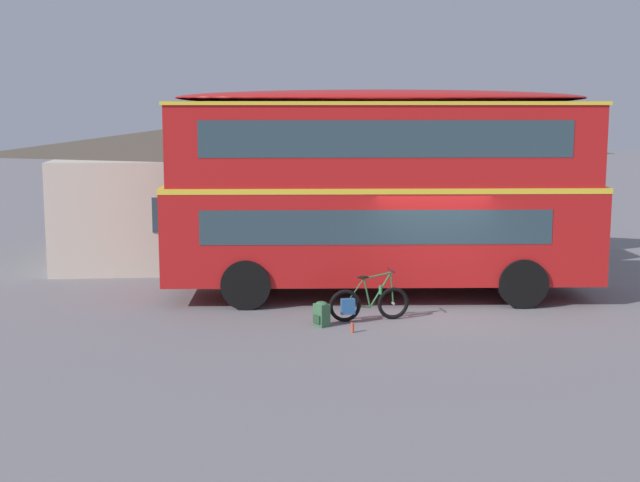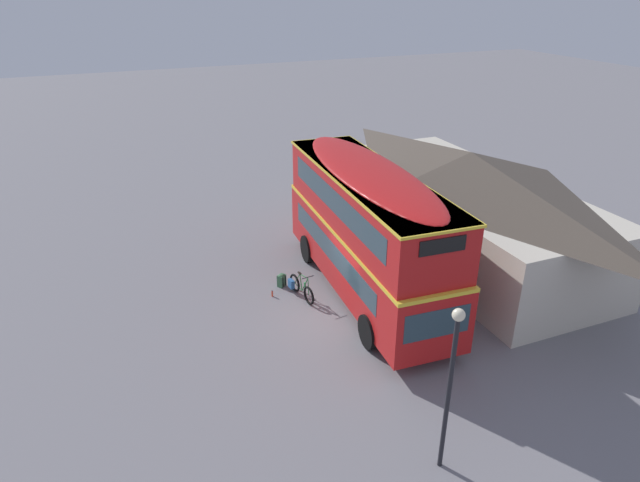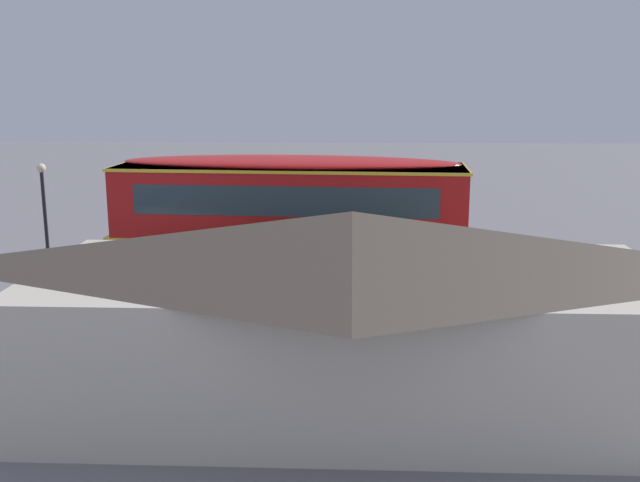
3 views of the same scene
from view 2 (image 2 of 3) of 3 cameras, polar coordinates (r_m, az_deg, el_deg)
The scene contains 7 objects.
ground_plane at distance 19.03m, azimuth 1.87°, elevation -7.57°, with size 120.00×120.00×0.00m, color slate.
double_decker_bus at distance 19.11m, azimuth 4.88°, elevation 1.51°, with size 10.01×3.15×4.79m.
touring_bicycle at distance 19.83m, azimuth -2.04°, elevation -4.85°, with size 1.72×0.60×1.06m.
backpack_on_ground at distance 20.57m, azimuth -3.99°, elevation -4.03°, with size 0.35×0.37×0.52m.
water_bottle_red_squeeze at distance 20.03m, azimuth -4.96°, elevation -5.45°, with size 0.06×0.06×0.24m.
pub_building at distance 23.35m, azimuth 14.80°, elevation 4.00°, with size 13.48×5.92×4.22m.
street_lamp at distance 12.52m, azimuth 13.40°, elevation -13.18°, with size 0.28×0.28×4.34m.
Camera 2 is at (14.45, -6.76, 10.38)m, focal length 30.96 mm.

